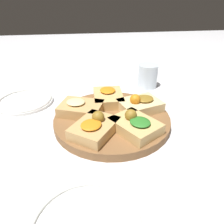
{
  "coord_description": "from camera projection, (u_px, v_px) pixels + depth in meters",
  "views": [
    {
      "loc": [
        -0.57,
        0.07,
        0.37
      ],
      "look_at": [
        0.0,
        0.0,
        0.04
      ],
      "focal_mm": 35.0,
      "sensor_mm": 36.0,
      "label": 1
    }
  ],
  "objects": [
    {
      "name": "plate_right",
      "position": [
        25.0,
        101.0,
        0.79
      ],
      "size": [
        0.2,
        0.2,
        0.02
      ],
      "color": "white",
      "rests_on": "ground_plane"
    },
    {
      "name": "focaccia_slice_0",
      "position": [
        81.0,
        108.0,
        0.68
      ],
      "size": [
        0.13,
        0.15,
        0.04
      ],
      "color": "tan",
      "rests_on": "serving_board"
    },
    {
      "name": "focaccia_slice_1",
      "position": [
        95.0,
        127.0,
        0.58
      ],
      "size": [
        0.16,
        0.15,
        0.06
      ],
      "color": "tan",
      "rests_on": "serving_board"
    },
    {
      "name": "focaccia_slice_3",
      "position": [
        140.0,
        104.0,
        0.69
      ],
      "size": [
        0.13,
        0.15,
        0.06
      ],
      "color": "#E5C689",
      "rests_on": "serving_board"
    },
    {
      "name": "water_glass",
      "position": [
        148.0,
        76.0,
        0.9
      ],
      "size": [
        0.08,
        0.08,
        0.09
      ],
      "primitive_type": "cylinder",
      "color": "silver",
      "rests_on": "ground_plane"
    },
    {
      "name": "focaccia_slice_2",
      "position": [
        135.0,
        125.0,
        0.59
      ],
      "size": [
        0.16,
        0.15,
        0.06
      ],
      "color": "tan",
      "rests_on": "serving_board"
    },
    {
      "name": "ground_plane",
      "position": [
        112.0,
        123.0,
        0.68
      ],
      "size": [
        3.0,
        3.0,
        0.0
      ],
      "primitive_type": "plane",
      "color": "white"
    },
    {
      "name": "focaccia_slice_4",
      "position": [
        109.0,
        97.0,
        0.74
      ],
      "size": [
        0.13,
        0.1,
        0.04
      ],
      "color": "tan",
      "rests_on": "serving_board"
    },
    {
      "name": "serving_board",
      "position": [
        112.0,
        120.0,
        0.67
      ],
      "size": [
        0.35,
        0.35,
        0.02
      ],
      "primitive_type": "cylinder",
      "color": "brown",
      "rests_on": "ground_plane"
    }
  ]
}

